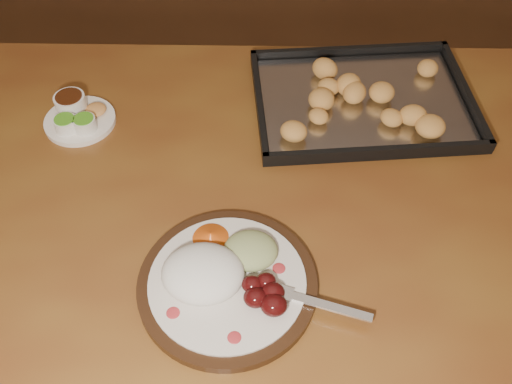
{
  "coord_description": "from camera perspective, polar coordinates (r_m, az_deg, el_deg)",
  "views": [
    {
      "loc": [
        0.25,
        -0.96,
        1.55
      ],
      "look_at": [
        0.21,
        -0.3,
        0.77
      ],
      "focal_mm": 40.0,
      "sensor_mm": 36.0,
      "label": 1
    }
  ],
  "objects": [
    {
      "name": "ground",
      "position": [
        1.84,
        -5.94,
        -7.98
      ],
      "size": [
        4.0,
        4.0,
        0.0
      ],
      "primitive_type": "plane",
      "color": "#55361D",
      "rests_on": "ground"
    },
    {
      "name": "dining_table",
      "position": [
        1.13,
        -3.76,
        -3.15
      ],
      "size": [
        1.54,
        0.96,
        0.75
      ],
      "rotation": [
        0.0,
        0.0,
        0.04
      ],
      "color": "brown",
      "rests_on": "ground"
    },
    {
      "name": "dinner_plate",
      "position": [
        0.92,
        -3.2,
        -8.53
      ],
      "size": [
        0.37,
        0.29,
        0.07
      ],
      "rotation": [
        0.0,
        0.0,
        -0.19
      ],
      "color": "black",
      "rests_on": "dining_table"
    },
    {
      "name": "condiment_saucer",
      "position": [
        1.22,
        -17.46,
        7.3
      ],
      "size": [
        0.14,
        0.14,
        0.05
      ],
      "rotation": [
        0.0,
        0.0,
        0.4
      ],
      "color": "white",
      "rests_on": "dining_table"
    },
    {
      "name": "baking_tray",
      "position": [
        1.23,
        10.6,
        9.18
      ],
      "size": [
        0.49,
        0.39,
        0.05
      ],
      "rotation": [
        0.0,
        0.0,
        0.14
      ],
      "color": "black",
      "rests_on": "dining_table"
    }
  ]
}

